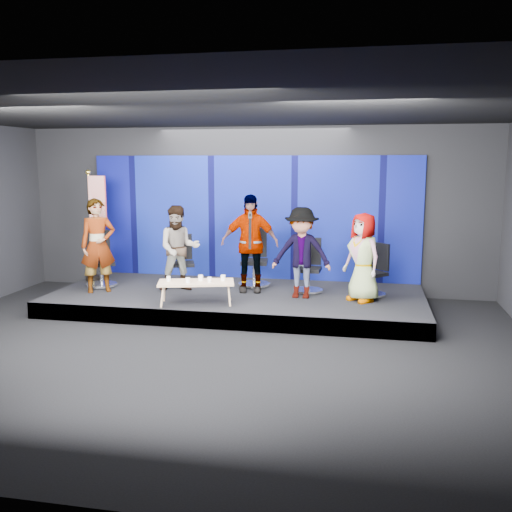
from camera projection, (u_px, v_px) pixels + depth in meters
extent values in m
plane|color=black|center=(200.00, 349.00, 8.54)|extent=(10.00, 10.00, 0.00)
cube|color=black|center=(253.00, 210.00, 12.12)|extent=(10.00, 0.02, 3.50)
cube|color=black|center=(47.00, 296.00, 4.38)|extent=(10.00, 0.02, 3.50)
cube|color=black|center=(196.00, 109.00, 7.97)|extent=(10.00, 8.00, 0.02)
cube|color=black|center=(238.00, 300.00, 10.93)|extent=(7.00, 3.00, 0.30)
cube|color=#080960|center=(253.00, 218.00, 12.10)|extent=(7.00, 0.08, 2.60)
cylinder|color=silver|center=(102.00, 285.00, 11.42)|extent=(0.86, 0.86, 0.06)
cylinder|color=silver|center=(101.00, 273.00, 11.38)|extent=(0.07, 0.07, 0.42)
cube|color=black|center=(101.00, 263.00, 11.35)|extent=(0.69, 0.69, 0.07)
cube|color=black|center=(98.00, 244.00, 11.52)|extent=(0.41, 0.30, 0.57)
imported|color=black|center=(98.00, 246.00, 10.84)|extent=(0.78, 0.72, 1.79)
cylinder|color=silver|center=(183.00, 284.00, 11.52)|extent=(0.74, 0.74, 0.06)
cylinder|color=silver|center=(183.00, 273.00, 11.48)|extent=(0.07, 0.07, 0.38)
cube|color=black|center=(183.00, 264.00, 11.45)|extent=(0.59, 0.59, 0.07)
cube|color=black|center=(182.00, 247.00, 11.62)|extent=(0.41, 0.20, 0.53)
imported|color=black|center=(179.00, 248.00, 10.94)|extent=(0.97, 0.87, 1.65)
cylinder|color=silver|center=(254.00, 285.00, 11.45)|extent=(0.73, 0.73, 0.06)
cylinder|color=silver|center=(254.00, 272.00, 11.41)|extent=(0.08, 0.08, 0.43)
cube|color=black|center=(254.00, 262.00, 11.37)|extent=(0.58, 0.58, 0.08)
cube|color=black|center=(255.00, 242.00, 11.57)|extent=(0.48, 0.11, 0.60)
imported|color=black|center=(250.00, 243.00, 10.87)|extent=(1.14, 0.59, 1.87)
cylinder|color=silver|center=(308.00, 291.00, 10.93)|extent=(0.60, 0.60, 0.06)
cylinder|color=silver|center=(308.00, 279.00, 10.89)|extent=(0.07, 0.07, 0.39)
cube|color=black|center=(308.00, 269.00, 10.86)|extent=(0.48, 0.48, 0.07)
cube|color=black|center=(310.00, 251.00, 11.03)|extent=(0.43, 0.06, 0.53)
imported|color=black|center=(301.00, 253.00, 10.38)|extent=(1.10, 0.65, 1.66)
cylinder|color=silver|center=(371.00, 294.00, 10.62)|extent=(0.78, 0.78, 0.06)
cylinder|color=silver|center=(371.00, 283.00, 10.59)|extent=(0.06, 0.06, 0.37)
cube|color=black|center=(372.00, 274.00, 10.56)|extent=(0.62, 0.62, 0.06)
cube|color=black|center=(381.00, 256.00, 10.63)|extent=(0.32, 0.32, 0.51)
imported|color=black|center=(363.00, 257.00, 10.12)|extent=(0.91, 0.90, 1.59)
cube|color=tan|center=(196.00, 283.00, 9.97)|extent=(1.41, 0.88, 0.04)
cylinder|color=tan|center=(162.00, 297.00, 9.75)|extent=(0.04, 0.04, 0.36)
cylinder|color=tan|center=(164.00, 292.00, 10.17)|extent=(0.04, 0.04, 0.36)
cylinder|color=tan|center=(229.00, 296.00, 9.83)|extent=(0.04, 0.04, 0.36)
cylinder|color=tan|center=(229.00, 291.00, 10.25)|extent=(0.04, 0.04, 0.36)
cylinder|color=white|center=(169.00, 279.00, 9.99)|extent=(0.07, 0.07, 0.09)
cylinder|color=white|center=(188.00, 280.00, 9.84)|extent=(0.08, 0.08, 0.09)
cylinder|color=white|center=(201.00, 278.00, 10.02)|extent=(0.09, 0.09, 0.10)
cylinder|color=white|center=(210.00, 280.00, 9.90)|extent=(0.07, 0.07, 0.09)
cylinder|color=white|center=(223.00, 278.00, 10.03)|extent=(0.08, 0.08, 0.10)
cylinder|color=black|center=(93.00, 278.00, 12.02)|extent=(0.31, 0.31, 0.10)
cylinder|color=gold|center=(91.00, 226.00, 11.84)|extent=(0.04, 0.04, 2.12)
sphere|color=gold|center=(88.00, 172.00, 11.66)|extent=(0.11, 0.11, 0.11)
cube|color=red|center=(97.00, 201.00, 11.69)|extent=(0.37, 0.07, 1.01)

